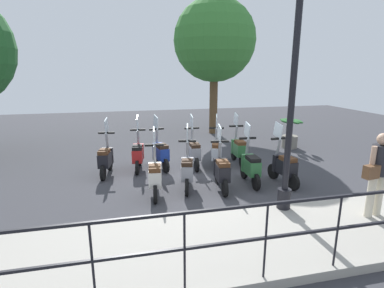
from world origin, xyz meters
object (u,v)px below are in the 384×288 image
(potted_palm, at_px, (290,136))
(scooter_far_5, at_px, (106,158))
(scooter_far_3, at_px, (160,153))
(scooter_far_4, at_px, (138,154))
(tree_distant, at_px, (215,41))
(pedestrian_with_bag, at_px, (378,169))
(scooter_near_2, at_px, (221,170))
(lamp_post_near, at_px, (291,106))
(scooter_far_1, at_px, (216,151))
(scooter_near_1, at_px, (250,166))
(scooter_near_0, at_px, (284,166))
(scooter_far_0, at_px, (238,149))
(scooter_near_4, at_px, (155,175))
(scooter_near_3, at_px, (187,170))
(scooter_far_2, at_px, (194,152))

(potted_palm, distance_m, scooter_far_5, 6.68)
(scooter_far_3, relative_size, scooter_far_4, 1.00)
(tree_distant, relative_size, scooter_far_3, 3.77)
(pedestrian_with_bag, distance_m, scooter_near_2, 3.20)
(lamp_post_near, xyz_separation_m, scooter_far_1, (3.19, 0.40, -1.70))
(scooter_near_1, bearing_deg, scooter_far_4, 59.70)
(potted_palm, xyz_separation_m, scooter_near_1, (-3.07, 2.92, 0.04))
(potted_palm, xyz_separation_m, scooter_far_5, (-1.58, 6.49, 0.04))
(lamp_post_near, relative_size, potted_palm, 4.30)
(lamp_post_near, bearing_deg, scooter_near_2, 27.62)
(lamp_post_near, xyz_separation_m, scooter_near_0, (1.50, -0.83, -1.70))
(pedestrian_with_bag, bearing_deg, scooter_near_0, 6.90)
(pedestrian_with_bag, relative_size, scooter_far_3, 1.03)
(scooter_far_5, bearing_deg, scooter_near_1, -102.74)
(scooter_far_0, xyz_separation_m, scooter_far_4, (0.09, 3.02, 0.00))
(scooter_near_1, xyz_separation_m, scooter_near_4, (-0.18, 2.41, 0.00))
(scooter_near_4, distance_m, scooter_far_5, 2.03)
(tree_distant, height_order, potted_palm, tree_distant)
(potted_palm, relative_size, scooter_near_2, 0.69)
(tree_distant, bearing_deg, scooter_near_3, 157.85)
(potted_palm, distance_m, scooter_near_1, 4.23)
(scooter_far_3, bearing_deg, scooter_near_2, -160.41)
(scooter_near_3, bearing_deg, potted_palm, -43.08)
(scooter_far_2, bearing_deg, scooter_near_3, 162.78)
(lamp_post_near, bearing_deg, pedestrian_with_bag, -114.99)
(scooter_near_1, height_order, scooter_near_4, same)
(lamp_post_near, bearing_deg, potted_palm, -31.68)
(lamp_post_near, bearing_deg, scooter_near_0, -29.09)
(potted_palm, distance_m, scooter_far_1, 3.71)
(lamp_post_near, xyz_separation_m, scooter_far_2, (3.33, 1.05, -1.70))
(scooter_near_0, relative_size, scooter_far_1, 1.00)
(scooter_near_1, bearing_deg, scooter_far_5, 69.84)
(scooter_near_2, bearing_deg, lamp_post_near, -146.23)
(scooter_far_2, bearing_deg, scooter_near_0, -132.71)
(scooter_near_1, bearing_deg, scooter_far_0, -8.69)
(tree_distant, bearing_deg, scooter_near_2, 164.89)
(scooter_far_4, bearing_deg, scooter_near_4, -164.08)
(scooter_near_0, bearing_deg, pedestrian_with_bag, -170.93)
(tree_distant, xyz_separation_m, scooter_far_1, (-4.77, 1.35, -3.54))
(scooter_near_3, relative_size, scooter_far_0, 1.00)
(scooter_far_0, bearing_deg, tree_distant, -4.23)
(scooter_near_0, distance_m, scooter_near_1, 0.83)
(scooter_near_4, bearing_deg, scooter_near_3, -67.69)
(scooter_near_4, bearing_deg, potted_palm, -52.29)
(scooter_far_0, distance_m, scooter_far_3, 2.38)
(scooter_far_0, height_order, scooter_far_5, same)
(scooter_far_3, distance_m, scooter_far_5, 1.54)
(pedestrian_with_bag, bearing_deg, scooter_far_1, 16.72)
(pedestrian_with_bag, xyz_separation_m, scooter_far_2, (4.00, 2.50, -0.60))
(potted_palm, bearing_deg, scooter_far_0, 118.76)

